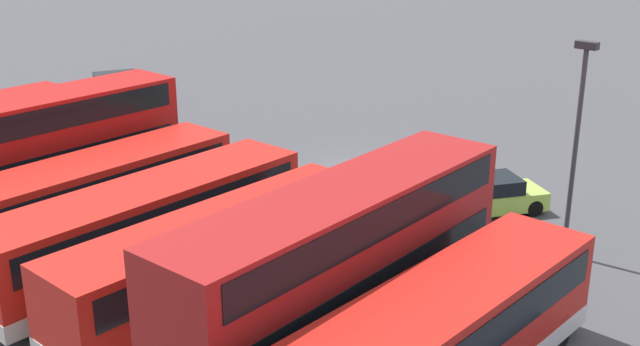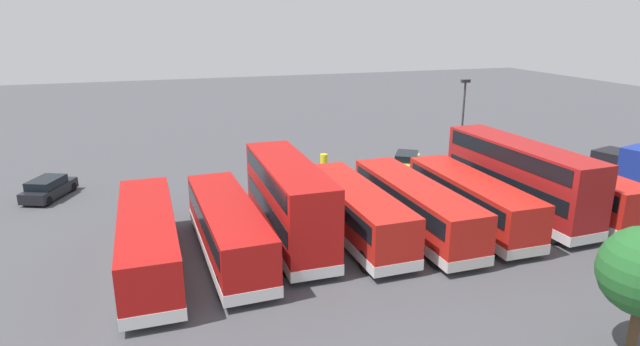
% 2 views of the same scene
% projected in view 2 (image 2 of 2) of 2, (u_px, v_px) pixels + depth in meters
% --- Properties ---
extents(ground_plane, '(140.00, 140.00, 0.00)m').
position_uv_depth(ground_plane, '(321.00, 177.00, 40.99)').
color(ground_plane, '#47474C').
extents(bus_single_deck_near_end, '(2.64, 11.16, 2.95)m').
position_uv_depth(bus_single_deck_near_end, '(566.00, 186.00, 33.52)').
color(bus_single_deck_near_end, red).
rests_on(bus_single_deck_near_end, ground).
extents(bus_double_decker_second, '(3.01, 11.72, 4.55)m').
position_uv_depth(bus_double_decker_second, '(518.00, 176.00, 32.72)').
color(bus_double_decker_second, '#A51919').
rests_on(bus_double_decker_second, ground).
extents(bus_single_deck_third, '(2.66, 10.69, 2.95)m').
position_uv_depth(bus_single_deck_third, '(471.00, 200.00, 31.03)').
color(bus_single_deck_third, red).
rests_on(bus_single_deck_third, ground).
extents(bus_single_deck_fourth, '(2.75, 11.44, 2.95)m').
position_uv_depth(bus_single_deck_fourth, '(414.00, 206.00, 30.08)').
color(bus_single_deck_fourth, red).
rests_on(bus_single_deck_fourth, ground).
extents(bus_single_deck_fifth, '(2.82, 10.73, 2.95)m').
position_uv_depth(bus_single_deck_fifth, '(355.00, 211.00, 29.29)').
color(bus_single_deck_fifth, red).
rests_on(bus_single_deck_fifth, ground).
extents(bus_double_decker_sixth, '(2.61, 10.32, 4.55)m').
position_uv_depth(bus_double_decker_sixth, '(289.00, 201.00, 28.44)').
color(bus_double_decker_sixth, '#B71411').
rests_on(bus_double_decker_sixth, ground).
extents(bus_single_deck_seventh, '(3.02, 11.16, 2.95)m').
position_uv_depth(bus_single_deck_seventh, '(228.00, 228.00, 26.96)').
color(bus_single_deck_seventh, '#B71411').
rests_on(bus_single_deck_seventh, ground).
extents(bus_single_deck_far_end, '(2.69, 11.73, 2.95)m').
position_uv_depth(bus_single_deck_far_end, '(148.00, 239.00, 25.62)').
color(bus_single_deck_far_end, '#B71411').
rests_on(bus_single_deck_far_end, ground).
extents(car_hatchback_silver, '(3.33, 4.57, 1.43)m').
position_uv_depth(car_hatchback_silver, '(48.00, 188.00, 36.04)').
color(car_hatchback_silver, black).
rests_on(car_hatchback_silver, ground).
extents(car_small_green, '(3.74, 4.44, 1.43)m').
position_uv_depth(car_small_green, '(407.00, 161.00, 42.67)').
color(car_small_green, '#A5D14C').
rests_on(car_small_green, ground).
extents(lamp_post_tall, '(0.70, 0.30, 7.28)m').
position_uv_depth(lamp_post_tall, '(463.00, 118.00, 41.35)').
color(lamp_post_tall, '#38383D').
rests_on(lamp_post_tall, ground).
extents(waste_bin_yellow, '(0.60, 0.60, 0.95)m').
position_uv_depth(waste_bin_yellow, '(324.00, 160.00, 43.99)').
color(waste_bin_yellow, yellow).
rests_on(waste_bin_yellow, ground).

